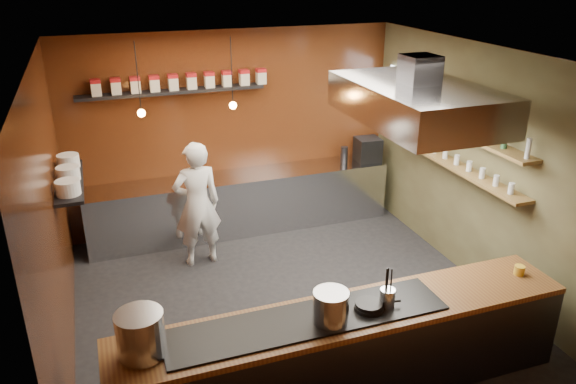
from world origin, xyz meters
name	(u,v)px	position (x,y,z in m)	size (l,w,h in m)	color
floor	(290,303)	(0.00, 0.00, 0.00)	(5.00, 5.00, 0.00)	black
back_wall	(234,131)	(0.00, 2.50, 1.50)	(5.00, 5.00, 0.00)	#3E170B
left_wall	(53,223)	(-2.50, 0.00, 1.50)	(5.00, 5.00, 0.00)	#3E170B
right_wall	(475,165)	(2.50, 0.00, 1.50)	(5.00, 5.00, 0.00)	#484228
ceiling	(290,56)	(0.00, 0.00, 3.00)	(5.00, 5.00, 0.00)	silver
window_pane	(405,104)	(2.45, 1.70, 1.90)	(1.00, 1.00, 0.00)	white
prep_counter	(242,203)	(0.00, 2.17, 0.45)	(4.60, 0.65, 0.90)	silver
pass_counter	(346,352)	(0.00, -1.60, 0.47)	(4.40, 0.72, 0.94)	#38383D
tin_shelf	(172,92)	(-0.90, 2.36, 2.20)	(2.60, 0.26, 0.04)	black
plate_shelf	(69,182)	(-2.34, 1.00, 1.55)	(0.30, 1.40, 0.04)	black
bottle_shelf_upper	(454,128)	(2.34, 0.30, 1.92)	(0.26, 2.80, 0.04)	olive
bottle_shelf_lower	(450,163)	(2.34, 0.30, 1.45)	(0.26, 2.80, 0.04)	olive
extractor_hood	(417,102)	(1.30, -0.40, 2.51)	(1.20, 2.00, 0.72)	#38383D
pendant_left	(141,109)	(-1.40, 1.70, 2.15)	(0.10, 0.10, 0.95)	black
pendant_right	(233,102)	(-0.20, 1.70, 2.15)	(0.10, 0.10, 0.95)	black
storage_tins	(182,81)	(-0.75, 2.36, 2.33)	(2.43, 0.13, 0.22)	beige
plate_stacks	(68,173)	(-2.34, 1.00, 1.65)	(0.26, 1.16, 0.16)	white
bottles	(456,118)	(2.34, 0.30, 2.06)	(0.06, 2.66, 0.24)	silver
wine_glasses	(451,157)	(2.34, 0.30, 1.53)	(0.07, 2.37, 0.13)	silver
stockpot_large	(141,334)	(-1.85, -1.59, 1.13)	(0.39, 0.39, 0.38)	#B8BABF
stockpot_small	(331,307)	(-0.23, -1.70, 1.09)	(0.32, 0.32, 0.30)	#B8BABF
utensil_crock	(387,298)	(0.36, -1.66, 1.03)	(0.14, 0.14, 0.18)	#B4B7BC
frying_pan	(369,306)	(0.19, -1.65, 0.97)	(0.44, 0.27, 0.07)	black
butter_jar	(519,270)	(1.94, -1.59, 0.97)	(0.11, 0.11, 0.10)	gold
espresso_machine	(368,149)	(2.10, 2.14, 1.09)	(0.37, 0.35, 0.37)	black
chef	(197,204)	(-0.82, 1.38, 0.87)	(0.64, 0.42, 1.75)	white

